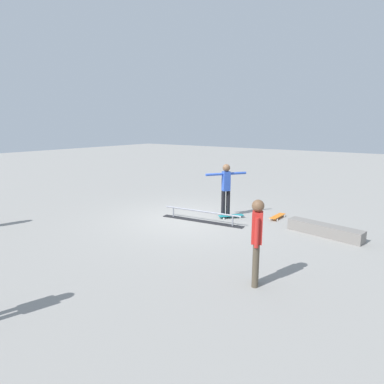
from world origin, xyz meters
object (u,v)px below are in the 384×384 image
(loose_skateboard_orange, at_px, (278,216))
(bystander_red_shirt, at_px, (257,238))
(skate_ledge, at_px, (324,230))
(skater_main, at_px, (226,187))
(grind_rail, at_px, (202,217))
(skateboard_main, at_px, (231,216))

(loose_skateboard_orange, bearing_deg, bystander_red_shirt, -161.14)
(loose_skateboard_orange, bearing_deg, skate_ledge, -115.10)
(skate_ledge, distance_m, loose_skateboard_orange, 1.84)
(skater_main, relative_size, bystander_red_shirt, 1.05)
(skate_ledge, height_order, loose_skateboard_orange, skate_ledge)
(grind_rail, xyz_separation_m, bystander_red_shirt, (-3.10, 2.80, 0.76))
(bystander_red_shirt, bearing_deg, skateboard_main, 11.98)
(skate_ledge, xyz_separation_m, skateboard_main, (2.85, -0.03, -0.08))
(skateboard_main, bearing_deg, skate_ledge, -49.37)
(skate_ledge, xyz_separation_m, bystander_red_shirt, (0.28, 3.63, 0.76))
(skate_ledge, distance_m, skater_main, 3.17)
(skater_main, height_order, loose_skateboard_orange, skater_main)
(grind_rail, bearing_deg, skater_main, -118.26)
(skate_ledge, distance_m, skateboard_main, 2.85)
(skater_main, height_order, bystander_red_shirt, skater_main)
(skate_ledge, height_order, skater_main, skater_main)
(skater_main, relative_size, skateboard_main, 2.32)
(skateboard_main, height_order, loose_skateboard_orange, same)
(grind_rail, height_order, loose_skateboard_orange, grind_rail)
(skater_main, bearing_deg, skateboard_main, -56.31)
(grind_rail, height_order, skateboard_main, grind_rail)
(grind_rail, bearing_deg, skate_ledge, -173.42)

